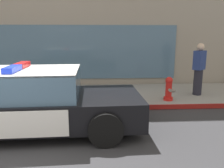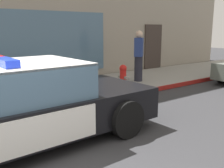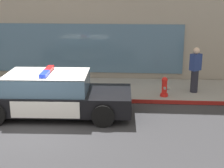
{
  "view_description": "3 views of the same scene",
  "coord_description": "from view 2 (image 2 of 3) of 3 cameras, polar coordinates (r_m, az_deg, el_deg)",
  "views": [
    {
      "loc": [
        2.0,
        -3.88,
        2.08
      ],
      "look_at": [
        2.32,
        1.78,
        0.87
      ],
      "focal_mm": 36.0,
      "sensor_mm": 36.0,
      "label": 1
    },
    {
      "loc": [
        -0.74,
        -3.28,
        1.91
      ],
      "look_at": [
        3.18,
        1.98,
        0.53
      ],
      "focal_mm": 41.92,
      "sensor_mm": 36.0,
      "label": 2
    },
    {
      "loc": [
        3.01,
        -9.0,
        3.96
      ],
      "look_at": [
        2.26,
        1.65,
        0.87
      ],
      "focal_mm": 53.38,
      "sensor_mm": 36.0,
      "label": 3
    }
  ],
  "objects": [
    {
      "name": "fire_hydrant",
      "position": [
        7.8,
        2.45,
        1.51
      ],
      "size": [
        0.34,
        0.39,
        0.73
      ],
      "color": "red",
      "rests_on": "sidewalk"
    },
    {
      "name": "police_cruiser",
      "position": [
        4.58,
        -20.96,
        -4.5
      ],
      "size": [
        4.96,
        2.21,
        1.49
      ],
      "rotation": [
        0.0,
        0.0,
        0.04
      ],
      "color": "black",
      "rests_on": "ground"
    },
    {
      "name": "pedestrian_on_sidewalk",
      "position": [
        8.93,
        5.84,
        6.11
      ],
      "size": [
        0.47,
        0.46,
        1.71
      ],
      "rotation": [
        0.0,
        0.0,
        5.4
      ],
      "color": "#23232D",
      "rests_on": "sidewalk"
    }
  ]
}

